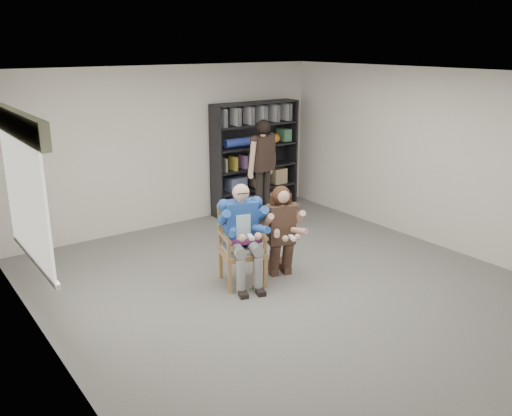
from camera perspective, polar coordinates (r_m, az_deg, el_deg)
room_shell at (r=6.77m, az=4.34°, el=1.91°), size 6.00×7.00×2.80m
floor at (r=7.27m, az=4.09°, el=-8.81°), size 6.00×7.00×0.01m
window_left at (r=6.32m, az=-22.99°, el=1.62°), size 0.16×2.00×1.75m
armchair at (r=7.31m, az=-1.43°, el=-4.01°), size 0.78×0.77×1.08m
seated_man at (r=7.25m, az=-1.44°, el=-2.82°), size 0.83×0.99×1.40m
kneeling_woman at (r=7.50m, az=2.75°, el=-2.62°), size 0.78×0.99×1.28m
bookshelf at (r=10.39m, az=-0.09°, el=5.34°), size 1.80×0.38×2.10m
standing_man at (r=9.71m, az=0.72°, el=3.77°), size 0.63×0.43×1.86m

